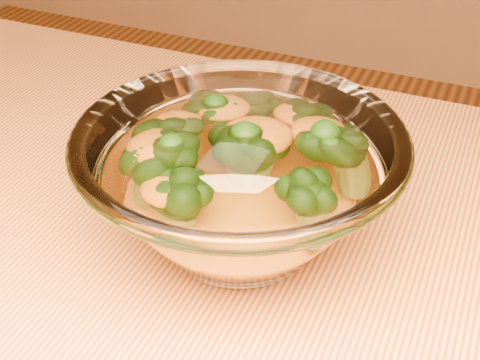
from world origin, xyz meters
TOP-DOWN VIEW (x-y plane):
  - glass_bowl at (-0.03, 0.09)m, footprint 0.24×0.24m
  - cheese_sauce at (-0.03, 0.09)m, footprint 0.12×0.12m
  - broccoli_heap at (-0.03, 0.11)m, footprint 0.16×0.16m

SIDE VIEW (x-z plane):
  - cheese_sauce at x=-0.03m, z-range 0.77..0.80m
  - glass_bowl at x=-0.03m, z-range 0.75..0.86m
  - broccoli_heap at x=-0.03m, z-range 0.78..0.86m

